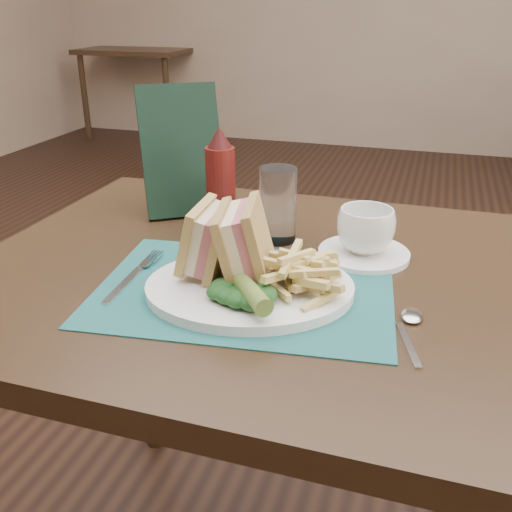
{
  "coord_description": "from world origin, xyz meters",
  "views": [
    {
      "loc": [
        0.25,
        -1.29,
        1.14
      ],
      "look_at": [
        0.03,
        -0.56,
        0.8
      ],
      "focal_mm": 40.0,
      "sensor_mm": 36.0,
      "label": 1
    }
  ],
  "objects": [
    {
      "name": "kale_garnish",
      "position": [
        0.03,
        -0.65,
        0.78
      ],
      "size": [
        0.11,
        0.08,
        0.03
      ],
      "primitive_type": null,
      "color": "#153A18",
      "rests_on": "plate"
    },
    {
      "name": "table_bg_left",
      "position": [
        -2.28,
        3.37,
        0.38
      ],
      "size": [
        0.9,
        0.75,
        0.75
      ],
      "primitive_type": null,
      "color": "black",
      "rests_on": "ground"
    },
    {
      "name": "drinking_glass",
      "position": [
        0.01,
        -0.39,
        0.81
      ],
      "size": [
        0.08,
        0.08,
        0.13
      ],
      "primitive_type": "cylinder",
      "rotation": [
        0.0,
        0.0,
        0.33
      ],
      "color": "white",
      "rests_on": "table_main"
    },
    {
      "name": "sandwich_half_b",
      "position": [
        -0.01,
        -0.58,
        0.83
      ],
      "size": [
        0.1,
        0.13,
        0.12
      ],
      "primitive_type": null,
      "rotation": [
        0.0,
        -0.24,
        0.2
      ],
      "color": "tan",
      "rests_on": "plate"
    },
    {
      "name": "spoon",
      "position": [
        0.25,
        -0.64,
        0.76
      ],
      "size": [
        0.08,
        0.15,
        0.01
      ],
      "primitive_type": null,
      "rotation": [
        0.0,
        0.0,
        0.31
      ],
      "color": "silver",
      "rests_on": "table_main"
    },
    {
      "name": "check_presenter",
      "position": [
        -0.21,
        -0.3,
        0.87
      ],
      "size": [
        0.18,
        0.16,
        0.24
      ],
      "primitive_type": "cube",
      "rotation": [
        -0.31,
        0.0,
        0.61
      ],
      "color": "black",
      "rests_on": "table_main"
    },
    {
      "name": "floor",
      "position": [
        0.0,
        0.0,
        0.0
      ],
      "size": [
        7.0,
        7.0,
        0.0
      ],
      "primitive_type": "plane",
      "color": "black",
      "rests_on": "ground"
    },
    {
      "name": "pickle_spear",
      "position": [
        0.04,
        -0.65,
        0.79
      ],
      "size": [
        0.09,
        0.11,
        0.03
      ],
      "primitive_type": "cylinder",
      "rotation": [
        1.54,
        0.0,
        0.67
      ],
      "color": "#55712B",
      "rests_on": "plate"
    },
    {
      "name": "placemat",
      "position": [
        0.01,
        -0.59,
        0.75
      ],
      "size": [
        0.46,
        0.35,
        0.0
      ],
      "primitive_type": "cube",
      "rotation": [
        0.0,
        0.0,
        0.12
      ],
      "color": "#1A5553",
      "rests_on": "table_main"
    },
    {
      "name": "ketchup_bottle",
      "position": [
        -0.11,
        -0.36,
        0.84
      ],
      "size": [
        0.07,
        0.07,
        0.19
      ],
      "primitive_type": null,
      "rotation": [
        0.0,
        0.0,
        -0.34
      ],
      "color": "#56110E",
      "rests_on": "table_main"
    },
    {
      "name": "coffee_cup",
      "position": [
        0.16,
        -0.41,
        0.8
      ],
      "size": [
        0.13,
        0.13,
        0.07
      ],
      "primitive_type": "imported",
      "rotation": [
        0.0,
        0.0,
        0.81
      ],
      "color": "white",
      "rests_on": "saucer"
    },
    {
      "name": "plate",
      "position": [
        0.03,
        -0.59,
        0.76
      ],
      "size": [
        0.36,
        0.32,
        0.01
      ],
      "primitive_type": null,
      "rotation": [
        0.0,
        0.0,
        0.29
      ],
      "color": "white",
      "rests_on": "placemat"
    },
    {
      "name": "table_main",
      "position": [
        0.0,
        -0.5,
        0.38
      ],
      "size": [
        0.9,
        0.75,
        0.75
      ],
      "primitive_type": null,
      "color": "black",
      "rests_on": "ground"
    },
    {
      "name": "wall_back",
      "position": [
        0.0,
        3.5,
        0.0
      ],
      "size": [
        6.0,
        0.0,
        6.0
      ],
      "primitive_type": "plane",
      "rotation": [
        1.57,
        0.0,
        0.0
      ],
      "color": "tan",
      "rests_on": "ground"
    },
    {
      "name": "fries_pile",
      "position": [
        0.1,
        -0.58,
        0.8
      ],
      "size": [
        0.18,
        0.2,
        0.06
      ],
      "primitive_type": null,
      "color": "tan",
      "rests_on": "plate"
    },
    {
      "name": "saucer",
      "position": [
        0.16,
        -0.41,
        0.76
      ],
      "size": [
        0.16,
        0.16,
        0.01
      ],
      "primitive_type": "cylinder",
      "rotation": [
        0.0,
        0.0,
        -0.09
      ],
      "color": "white",
      "rests_on": "table_main"
    },
    {
      "name": "fork",
      "position": [
        -0.16,
        -0.6,
        0.76
      ],
      "size": [
        0.05,
        0.17,
        0.01
      ],
      "primitive_type": null,
      "rotation": [
        0.0,
        0.0,
        0.07
      ],
      "color": "silver",
      "rests_on": "placemat"
    },
    {
      "name": "sandwich_half_a",
      "position": [
        -0.06,
        -0.58,
        0.82
      ],
      "size": [
        0.08,
        0.11,
        0.11
      ],
      "primitive_type": null,
      "rotation": [
        0.0,
        0.24,
        0.07
      ],
      "color": "tan",
      "rests_on": "plate"
    }
  ]
}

